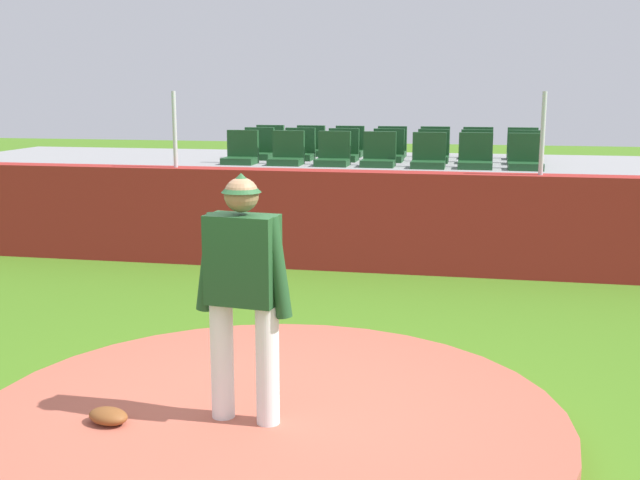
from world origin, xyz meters
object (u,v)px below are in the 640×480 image
at_px(pitcher, 243,280).
at_px(stadium_chair_11, 433,152).
at_px(stadium_chair_1, 287,154).
at_px(stadium_chair_16, 349,147).
at_px(stadium_chair_19, 478,149).
at_px(stadium_chair_14, 269,146).
at_px(stadium_chair_8, 299,150).
at_px(stadium_chair_5, 475,157).
at_px(stadium_chair_15, 310,146).
at_px(stadium_chair_12, 476,153).
at_px(fielding_glove, 108,416).
at_px(stadium_chair_2, 333,155).
at_px(stadium_chair_3, 379,156).
at_px(stadium_chair_10, 388,151).
at_px(stadium_chair_20, 522,149).
at_px(stadium_chair_0, 241,153).
at_px(stadium_chair_6, 526,158).
at_px(stadium_chair_4, 429,157).
at_px(stadium_chair_7, 258,149).
at_px(stadium_chair_18, 435,148).
at_px(baseball, 228,358).
at_px(stadium_chair_9, 343,151).
at_px(stadium_chair_13, 524,153).
at_px(stadium_chair_17, 391,147).

xyz_separation_m(pitcher, stadium_chair_11, (0.85, 7.28, 0.30)).
relative_size(stadium_chair_1, stadium_chair_16, 1.00).
xyz_separation_m(pitcher, stadium_chair_19, (1.53, 8.08, 0.30)).
bearing_deg(stadium_chair_14, stadium_chair_8, 131.54).
xyz_separation_m(stadium_chair_5, stadium_chair_15, (-2.77, 1.62, 0.00)).
bearing_deg(stadium_chair_12, fielding_glove, 72.13).
bearing_deg(stadium_chair_2, stadium_chair_3, -178.80).
distance_m(stadium_chair_3, stadium_chair_15, 2.13).
bearing_deg(stadium_chair_10, stadium_chair_20, -159.32).
bearing_deg(stadium_chair_3, stadium_chair_20, -142.92).
xyz_separation_m(stadium_chair_0, stadium_chair_10, (2.14, 0.84, 0.00)).
bearing_deg(stadium_chair_5, stadium_chair_15, -30.43).
xyz_separation_m(stadium_chair_0, stadium_chair_6, (4.18, 0.00, 0.00)).
xyz_separation_m(stadium_chair_2, stadium_chair_4, (1.40, -0.04, 0.00)).
bearing_deg(stadium_chair_5, stadium_chair_7, -13.15).
bearing_deg(pitcher, stadium_chair_10, 95.84).
relative_size(fielding_glove, stadium_chair_12, 0.60).
distance_m(stadium_chair_14, stadium_chair_18, 2.81).
distance_m(baseball, stadium_chair_7, 6.47).
bearing_deg(stadium_chair_5, stadium_chair_6, 178.88).
xyz_separation_m(stadium_chair_9, stadium_chair_11, (1.41, 0.04, 0.00)).
bearing_deg(fielding_glove, stadium_chair_0, 113.86).
height_order(stadium_chair_8, stadium_chair_18, same).
distance_m(stadium_chair_7, stadium_chair_19, 3.57).
xyz_separation_m(baseball, stadium_chair_2, (-0.08, 5.36, 1.27)).
relative_size(stadium_chair_13, stadium_chair_16, 1.00).
bearing_deg(stadium_chair_1, stadium_chair_7, -50.32).
xyz_separation_m(stadium_chair_11, stadium_chair_17, (-0.73, 0.79, 0.00)).
bearing_deg(stadium_chair_8, stadium_chair_7, 0.81).
xyz_separation_m(stadium_chair_5, stadium_chair_17, (-1.38, 1.61, 0.00)).
height_order(stadium_chair_3, stadium_chair_11, same).
bearing_deg(fielding_glove, pitcher, 30.21).
relative_size(stadium_chair_4, stadium_chair_6, 1.00).
xyz_separation_m(fielding_glove, stadium_chair_13, (3.13, 7.51, 1.25)).
xyz_separation_m(baseball, stadium_chair_3, (0.60, 5.37, 1.27)).
bearing_deg(pitcher, stadium_chair_9, 101.43).
xyz_separation_m(stadium_chair_5, stadium_chair_12, (0.01, 0.82, 0.00)).
relative_size(stadium_chair_5, stadium_chair_14, 1.00).
distance_m(stadium_chair_2, stadium_chair_10, 1.10).
bearing_deg(stadium_chair_20, fielding_glove, 69.26).
height_order(stadium_chair_2, stadium_chair_13, same).
distance_m(stadium_chair_4, stadium_chair_12, 1.10).
bearing_deg(stadium_chair_9, stadium_chair_0, 29.03).
height_order(fielding_glove, stadium_chair_3, stadium_chair_3).
relative_size(stadium_chair_3, stadium_chair_18, 1.00).
relative_size(stadium_chair_0, stadium_chair_2, 1.00).
distance_m(stadium_chair_2, stadium_chair_14, 2.16).
xyz_separation_m(stadium_chair_2, stadium_chair_19, (2.09, 1.63, 0.00)).
xyz_separation_m(stadium_chair_6, stadium_chair_12, (-0.68, 0.83, 0.00)).
xyz_separation_m(stadium_chair_5, stadium_chair_16, (-2.09, 1.61, 0.00)).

